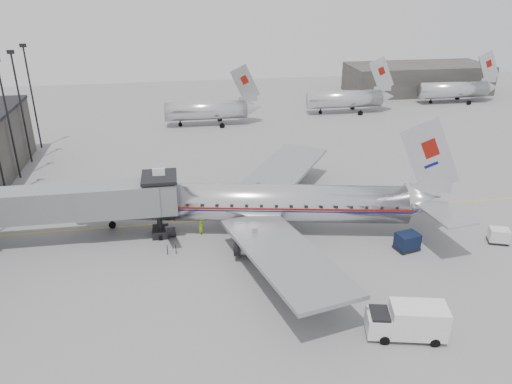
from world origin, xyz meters
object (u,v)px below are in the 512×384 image
(baggage_cart_navy, at_px, (407,241))
(ramp_worker, at_px, (201,228))
(airliner, at_px, (259,203))
(service_van, at_px, (408,321))
(baggage_cart_white, at_px, (499,235))

(baggage_cart_navy, bearing_deg, ramp_worker, 148.75)
(ramp_worker, bearing_deg, airliner, -39.84)
(service_van, xyz_separation_m, baggage_cart_white, (14.89, 11.56, -0.61))
(airliner, height_order, ramp_worker, airliner)
(baggage_cart_white, bearing_deg, service_van, -121.36)
(baggage_cart_white, relative_size, ramp_worker, 1.43)
(baggage_cart_navy, height_order, ramp_worker, baggage_cart_navy)
(baggage_cart_navy, distance_m, ramp_worker, 20.28)
(airliner, relative_size, service_van, 6.45)
(service_van, height_order, baggage_cart_white, service_van)
(airliner, distance_m, baggage_cart_white, 23.81)
(baggage_cart_white, distance_m, ramp_worker, 29.50)
(service_van, distance_m, ramp_worker, 22.61)
(airliner, height_order, service_van, airliner)
(baggage_cart_navy, bearing_deg, airliner, 141.71)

